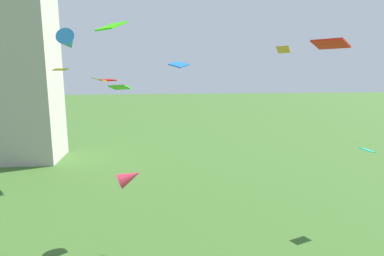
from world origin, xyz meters
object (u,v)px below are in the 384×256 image
at_px(kite_flying_2, 107,80).
at_px(kite_flying_11, 120,87).
at_px(kite_flying_1, 179,65).
at_px(kite_flying_4, 367,150).
at_px(kite_flying_0, 60,70).
at_px(kite_flying_5, 111,26).
at_px(kite_flying_10, 330,44).
at_px(kite_flying_6, 68,42).
at_px(kite_flying_3, 99,79).
at_px(kite_flying_8, 283,50).
at_px(kite_flying_9, 130,177).

xyz_separation_m(kite_flying_2, kite_flying_11, (2.13, -7.90, -0.12)).
relative_size(kite_flying_1, kite_flying_4, 1.21).
xyz_separation_m(kite_flying_1, kite_flying_2, (-6.36, 13.88, -1.64)).
distance_m(kite_flying_0, kite_flying_5, 3.55).
relative_size(kite_flying_2, kite_flying_10, 1.16).
relative_size(kite_flying_1, kite_flying_6, 0.60).
bearing_deg(kite_flying_3, kite_flying_4, 173.03).
bearing_deg(kite_flying_2, kite_flying_8, 19.20).
xyz_separation_m(kite_flying_6, kite_flying_8, (15.73, -4.68, -0.67)).
relative_size(kite_flying_2, kite_flying_8, 1.44).
distance_m(kite_flying_6, kite_flying_9, 12.26).
xyz_separation_m(kite_flying_3, kite_flying_4, (20.14, -9.15, -4.58)).
relative_size(kite_flying_4, kite_flying_8, 0.81).
distance_m(kite_flying_5, kite_flying_9, 9.61).
relative_size(kite_flying_2, kite_flying_4, 1.78).
bearing_deg(kite_flying_3, kite_flying_6, 79.85).
bearing_deg(kite_flying_9, kite_flying_2, 2.99).
distance_m(kite_flying_0, kite_flying_6, 10.32).
distance_m(kite_flying_6, kite_flying_10, 19.76).
distance_m(kite_flying_10, kite_flying_11, 15.62).
distance_m(kite_flying_0, kite_flying_11, 8.32).
distance_m(kite_flying_0, kite_flying_8, 14.69).
bearing_deg(kite_flying_2, kite_flying_9, -19.41).
relative_size(kite_flying_6, kite_flying_11, 1.33).
height_order(kite_flying_3, kite_flying_5, kite_flying_5).
distance_m(kite_flying_4, kite_flying_9, 16.76).
xyz_separation_m(kite_flying_8, kite_flying_10, (-0.66, -8.08, 0.01)).
bearing_deg(kite_flying_10, kite_flying_1, 15.33).
bearing_deg(kite_flying_5, kite_flying_3, -28.09).
distance_m(kite_flying_0, kite_flying_3, 13.10).
bearing_deg(kite_flying_11, kite_flying_6, -0.39).
height_order(kite_flying_1, kite_flying_9, kite_flying_1).
xyz_separation_m(kite_flying_4, kite_flying_8, (-6.03, 1.37, 6.99)).
relative_size(kite_flying_0, kite_flying_10, 0.60).
distance_m(kite_flying_2, kite_flying_11, 8.18).
xyz_separation_m(kite_flying_1, kite_flying_5, (-3.71, -0.94, 2.05)).
relative_size(kite_flying_3, kite_flying_11, 0.76).
height_order(kite_flying_6, kite_flying_8, kite_flying_6).
distance_m(kite_flying_3, kite_flying_6, 4.66).
distance_m(kite_flying_0, kite_flying_10, 13.37).
distance_m(kite_flying_3, kite_flying_4, 22.59).
bearing_deg(kite_flying_3, kite_flying_2, -79.22).
relative_size(kite_flying_0, kite_flying_11, 0.60).
xyz_separation_m(kite_flying_2, kite_flying_4, (19.81, -11.94, -4.38)).
height_order(kite_flying_3, kite_flying_10, kite_flying_10).
bearing_deg(kite_flying_0, kite_flying_3, -27.04).
bearing_deg(kite_flying_3, kite_flying_10, 147.76).
distance_m(kite_flying_0, kite_flying_2, 15.89).
bearing_deg(kite_flying_9, kite_flying_1, -122.51).
relative_size(kite_flying_1, kite_flying_2, 0.68).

